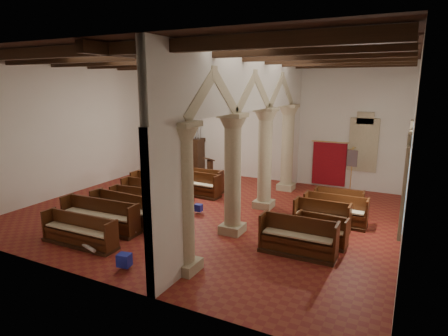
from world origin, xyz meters
TOP-DOWN VIEW (x-y plane):
  - floor at (0.00, 0.00)m, footprint 14.00×14.00m
  - ceiling at (0.00, 0.00)m, footprint 14.00×14.00m
  - wall_back at (0.00, 6.00)m, footprint 14.00×0.02m
  - wall_front at (0.00, -6.00)m, footprint 14.00×0.02m
  - wall_left at (-7.00, 0.00)m, footprint 0.02×12.00m
  - wall_right at (7.00, 0.00)m, footprint 0.02×12.00m
  - ceiling_beams at (0.00, 0.00)m, footprint 13.80×11.80m
  - arcade at (1.80, 0.00)m, footprint 0.90×11.90m
  - window_right_a at (6.98, -1.50)m, footprint 0.03×1.00m
  - window_right_b at (6.98, 2.50)m, footprint 0.03×1.00m
  - window_back at (5.00, 5.98)m, footprint 1.00×0.03m
  - pipe_organ at (-4.50, 5.50)m, footprint 2.10×0.85m
  - lectern at (-2.27, 4.29)m, footprint 0.62×0.65m
  - dossal_curtain at (3.50, 5.92)m, footprint 1.80×0.07m
  - processional_banner at (4.62, 5.46)m, footprint 0.48×0.62m
  - hymnal_box_a at (0.29, -5.20)m, footprint 0.40×0.34m
  - hymnal_box_b at (-0.63, -2.94)m, footprint 0.28×0.23m
  - hymnal_box_c at (-0.22, -0.36)m, footprint 0.29×0.24m
  - tube_heater_a at (-1.62, -4.80)m, footprint 1.12×0.44m
  - tube_heater_b at (-1.40, -3.44)m, footprint 1.00×0.49m
  - nave_pew_0 at (-2.07, -4.59)m, footprint 2.73×0.70m
  - nave_pew_1 at (-2.39, -3.38)m, footprint 3.02×0.87m
  - nave_pew_2 at (-1.99, -2.51)m, footprint 3.11×0.89m
  - nave_pew_3 at (-2.30, -1.21)m, footprint 2.85×0.79m
  - nave_pew_4 at (-2.57, -0.23)m, footprint 2.86×0.74m
  - nave_pew_5 at (-2.63, 0.50)m, footprint 2.95×0.78m
  - nave_pew_6 at (-2.07, 1.73)m, footprint 3.36×0.90m
  - nave_pew_7 at (-2.01, 2.25)m, footprint 2.86×0.91m
  - aisle_pew_0 at (4.26, -2.14)m, footprint 2.28×0.77m
  - aisle_pew_1 at (4.73, -1.10)m, footprint 1.63×0.74m
  - aisle_pew_2 at (4.48, -0.00)m, footprint 1.90×0.74m
  - aisle_pew_3 at (4.78, 0.86)m, footprint 2.22×0.73m
  - aisle_pew_4 at (4.71, 1.92)m, footprint 1.87×0.77m

SIDE VIEW (x-z plane):
  - floor at x=0.00m, z-range 0.00..0.00m
  - tube_heater_a at x=-1.62m, z-range 0.10..0.22m
  - tube_heater_b at x=-1.40m, z-range 0.11..0.21m
  - hymnal_box_b at x=-0.63m, z-range 0.10..0.37m
  - hymnal_box_c at x=-0.22m, z-range 0.10..0.38m
  - hymnal_box_a at x=0.29m, z-range 0.10..0.45m
  - nave_pew_3 at x=-2.30m, z-range -0.16..0.79m
  - aisle_pew_1 at x=4.73m, z-range -0.15..0.80m
  - nave_pew_0 at x=-2.07m, z-range -0.17..0.81m
  - nave_pew_4 at x=-2.57m, z-range -0.17..0.85m
  - aisle_pew_4 at x=4.71m, z-range -0.17..0.87m
  - nave_pew_6 at x=-2.07m, z-range -0.18..0.88m
  - nave_pew_2 at x=-1.99m, z-range -0.19..0.90m
  - nave_pew_1 at x=-2.39m, z-range -0.19..0.90m
  - aisle_pew_2 at x=4.48m, z-range -0.17..0.89m
  - nave_pew_7 at x=-2.01m, z-range -0.18..0.91m
  - aisle_pew_3 at x=4.78m, z-range -0.18..0.91m
  - nave_pew_5 at x=-2.63m, z-range -0.19..0.94m
  - aisle_pew_0 at x=4.26m, z-range -0.19..0.94m
  - lectern at x=-2.27m, z-range -0.11..1.17m
  - processional_banner at x=4.62m, z-range -0.32..1.85m
  - dossal_curtain at x=3.50m, z-range 0.08..2.25m
  - pipe_organ at x=-4.50m, z-range -0.83..3.57m
  - window_right_a at x=6.98m, z-range 1.10..3.30m
  - window_right_b at x=6.98m, z-range 1.10..3.30m
  - window_back at x=5.00m, z-range 1.10..3.30m
  - wall_back at x=0.00m, z-range 0.00..6.00m
  - wall_front at x=0.00m, z-range 0.00..6.00m
  - wall_left at x=-7.00m, z-range 0.00..6.00m
  - wall_right at x=7.00m, z-range 0.00..6.00m
  - arcade at x=1.80m, z-range 0.56..6.56m
  - ceiling_beams at x=0.00m, z-range 5.67..5.97m
  - ceiling at x=0.00m, z-range 6.00..6.00m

